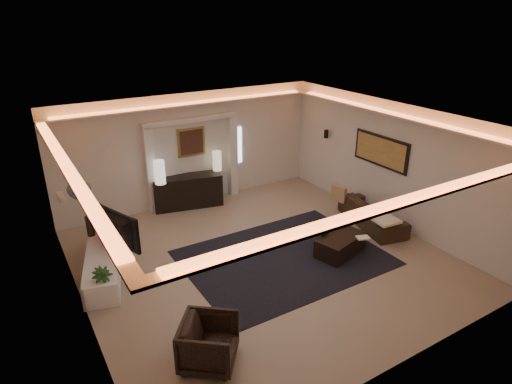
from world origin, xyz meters
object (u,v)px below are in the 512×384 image
sofa (372,214)px  coffee_table (340,245)px  console (188,192)px  armchair (209,343)px

sofa → coffee_table: (-1.55, -0.64, -0.08)m
console → coffee_table: bearing=-52.9°
sofa → armchair: (-5.26, -2.02, 0.08)m
sofa → armchair: armchair is taller
armchair → console: bearing=18.3°
console → coffee_table: (1.79, -3.91, -0.20)m
console → sofa: console is taller
console → armchair: bearing=-97.4°
console → coffee_table: console is taller
sofa → coffee_table: sofa is taller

